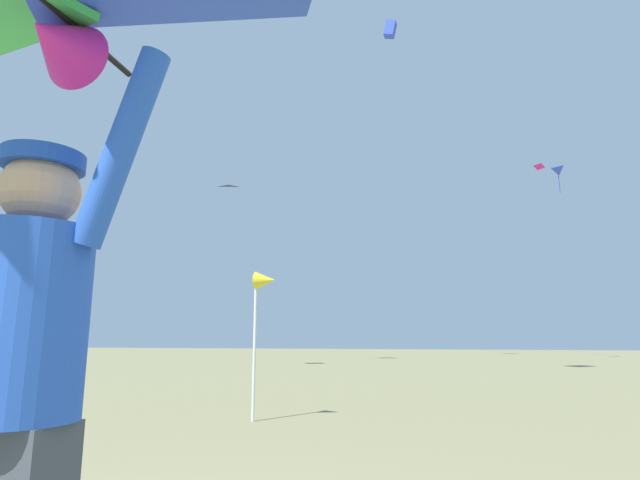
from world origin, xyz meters
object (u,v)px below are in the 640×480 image
Objects in this scene: distant_kite_magenta_far_center at (539,166)px; distant_kite_black_low_left at (228,186)px; distant_kite_blue_high_right at (558,171)px; distant_kite_blue_mid_left at (390,29)px; marker_flag at (264,291)px; kite_flyer_person at (20,379)px.

distant_kite_black_low_left is at bearing -128.78° from distant_kite_magenta_far_center.
distant_kite_black_low_left is (-14.61, -13.45, -3.51)m from distant_kite_blue_high_right.
distant_kite_blue_high_right is 1.77× the size of distant_kite_black_low_left.
distant_kite_blue_mid_left reaches higher than distant_kite_blue_high_right.
marker_flag is (-7.67, -25.34, -9.17)m from distant_kite_blue_high_right.
kite_flyer_person is at bearing -101.28° from distant_kite_blue_high_right.
distant_kite_magenta_far_center reaches higher than marker_flag.
distant_kite_blue_high_right reaches higher than marker_flag.
distant_kite_blue_high_right reaches higher than kite_flyer_person.
distant_kite_blue_high_right reaches higher than distant_kite_black_low_left.
distant_kite_magenta_far_center reaches higher than distant_kite_black_low_left.
distant_kite_black_low_left is (-8.50, 17.15, 6.43)m from kite_flyer_person.
marker_flag is at bearing -106.84° from distant_kite_blue_high_right.
kite_flyer_person is at bearing -83.34° from distant_kite_blue_mid_left.
distant_kite_blue_mid_left is at bearing -149.27° from distant_kite_magenta_far_center.
marker_flag is (-1.56, 5.26, 0.77)m from kite_flyer_person.
distant_kite_magenta_far_center is (5.60, 34.70, 11.68)m from kite_flyer_person.
distant_kite_black_low_left is at bearing 116.38° from kite_flyer_person.
distant_kite_black_low_left is at bearing -112.62° from distant_kite_blue_mid_left.
kite_flyer_person is at bearing -63.62° from distant_kite_black_low_left.
distant_kite_blue_high_right is at bearing -83.02° from distant_kite_magenta_far_center.
distant_kite_blue_high_right is 0.89× the size of marker_flag.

